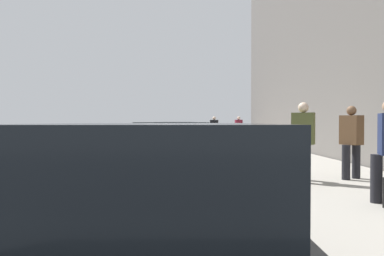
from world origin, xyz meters
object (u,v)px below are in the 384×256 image
object	(u,v)px
pedestrian_burgundy_coat	(239,128)
pedestrian_brown_coat	(351,140)
pedestrian_olive_coat	(303,139)
parked_car_white	(176,135)
parked_car_charcoal	(155,218)
pedestrian_black_coat	(214,129)
parked_car_navy	(175,140)
parked_car_green	(171,153)

from	to	relation	value
pedestrian_burgundy_coat	pedestrian_brown_coat	world-z (taller)	pedestrian_brown_coat
pedestrian_brown_coat	pedestrian_olive_coat	size ratio (longest dim) A/B	0.96
pedestrian_olive_coat	parked_car_white	bearing A→B (deg)	12.54
parked_car_charcoal	pedestrian_black_coat	bearing A→B (deg)	-6.67
parked_car_charcoal	parked_car_navy	size ratio (longest dim) A/B	0.99
pedestrian_black_coat	pedestrian_olive_coat	xyz separation A→B (m)	(-15.47, -0.59, 0.06)
parked_car_white	pedestrian_olive_coat	distance (m)	13.92
pedestrian_burgundy_coat	pedestrian_olive_coat	distance (m)	17.31
pedestrian_olive_coat	pedestrian_black_coat	bearing A→B (deg)	2.19
pedestrian_burgundy_coat	parked_car_white	bearing A→B (deg)	130.55
pedestrian_burgundy_coat	parked_car_green	bearing A→B (deg)	165.33
parked_car_charcoal	pedestrian_black_coat	world-z (taller)	pedestrian_black_coat
parked_car_charcoal	pedestrian_black_coat	size ratio (longest dim) A/B	2.68
parked_car_charcoal	pedestrian_brown_coat	bearing A→B (deg)	-36.53
pedestrian_brown_coat	pedestrian_black_coat	bearing A→B (deg)	6.99
parked_car_green	pedestrian_olive_coat	size ratio (longest dim) A/B	2.64
pedestrian_brown_coat	parked_car_charcoal	bearing A→B (deg)	143.47
parked_car_charcoal	parked_car_white	bearing A→B (deg)	-0.07
pedestrian_brown_coat	pedestrian_burgundy_coat	bearing A→B (deg)	-0.04
parked_car_green	pedestrian_brown_coat	bearing A→B (deg)	-95.51
parked_car_white	parked_car_navy	bearing A→B (deg)	180.00
parked_car_navy	pedestrian_olive_coat	distance (m)	7.96
parked_car_green	parked_car_navy	world-z (taller)	same
parked_car_white	pedestrian_black_coat	world-z (taller)	pedestrian_black_coat
parked_car_white	pedestrian_black_coat	distance (m)	3.09
parked_car_navy	pedestrian_black_coat	size ratio (longest dim) A/B	2.72
parked_car_charcoal	pedestrian_brown_coat	xyz separation A→B (m)	(5.82, -4.31, 0.33)
parked_car_charcoal	parked_car_green	distance (m)	6.24
pedestrian_black_coat	parked_car_white	bearing A→B (deg)	127.82
parked_car_green	parked_car_charcoal	bearing A→B (deg)	-179.94
parked_car_green	parked_car_navy	bearing A→B (deg)	-0.27
parked_car_charcoal	pedestrian_burgundy_coat	distance (m)	23.19
parked_car_green	parked_car_white	world-z (taller)	same
parked_car_navy	pedestrian_black_coat	world-z (taller)	pedestrian_black_coat
parked_car_green	pedestrian_black_coat	bearing A→B (deg)	-9.47
pedestrian_olive_coat	parked_car_green	bearing A→B (deg)	76.76
parked_car_white	pedestrian_brown_coat	distance (m)	13.96
pedestrian_brown_coat	pedestrian_olive_coat	world-z (taller)	pedestrian_olive_coat
parked_car_green	parked_car_white	size ratio (longest dim) A/B	1.04
parked_car_charcoal	parked_car_white	distance (m)	19.10
parked_car_green	pedestrian_olive_coat	bearing A→B (deg)	-103.24
parked_car_navy	pedestrian_brown_coat	distance (m)	8.26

